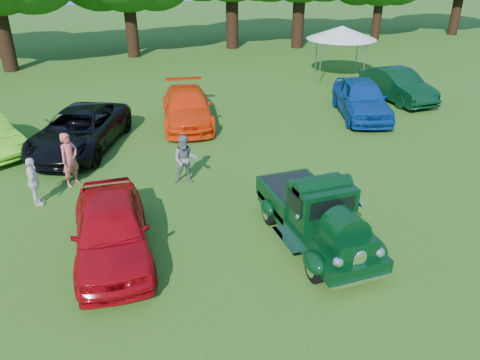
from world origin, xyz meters
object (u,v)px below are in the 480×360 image
object	(u,v)px
back_car_orange	(187,107)
back_car_green	(397,85)
canopy_tent	(342,33)
spectator_grey	(185,160)
red_convertible	(111,229)
spectator_pink	(70,160)
back_car_black	(80,130)
hero_pickup	(316,216)
back_car_blue	(362,98)
spectator_white	(34,182)

from	to	relation	value
back_car_orange	back_car_green	distance (m)	10.80
back_car_green	canopy_tent	distance (m)	5.24
back_car_green	spectator_grey	bearing A→B (deg)	-156.26
red_convertible	canopy_tent	world-z (taller)	canopy_tent
spectator_pink	canopy_tent	bearing A→B (deg)	-9.91
back_car_black	hero_pickup	bearing A→B (deg)	-32.56
red_convertible	back_car_black	size ratio (longest dim) A/B	0.81
back_car_orange	canopy_tent	world-z (taller)	canopy_tent
back_car_blue	spectator_white	world-z (taller)	back_car_blue
red_convertible	spectator_grey	distance (m)	4.29
back_car_orange	canopy_tent	xyz separation A→B (m)	(10.31, 4.74, 1.85)
back_car_green	spectator_grey	xyz separation A→B (m)	(-12.25, -5.51, 0.05)
back_car_blue	spectator_pink	distance (m)	12.97
back_car_black	canopy_tent	bearing A→B (deg)	47.82
red_convertible	back_car_blue	xyz separation A→B (m)	(11.83, 7.27, 0.07)
hero_pickup	back_car_blue	world-z (taller)	hero_pickup
red_convertible	back_car_blue	world-z (taller)	back_car_blue
hero_pickup	canopy_tent	distance (m)	17.68
back_car_blue	spectator_white	distance (m)	14.25
back_car_black	canopy_tent	distance (m)	16.22
hero_pickup	back_car_green	world-z (taller)	hero_pickup
spectator_white	canopy_tent	world-z (taller)	canopy_tent
back_car_black	spectator_white	bearing A→B (deg)	-84.96
spectator_grey	back_car_blue	bearing A→B (deg)	41.35
spectator_white	back_car_green	bearing A→B (deg)	-73.20
red_convertible	back_car_orange	xyz separation A→B (m)	(4.14, 9.00, -0.03)
back_car_black	red_convertible	bearing A→B (deg)	-61.85
back_car_green	back_car_blue	bearing A→B (deg)	-153.40
canopy_tent	spectator_white	bearing A→B (deg)	-147.74
spectator_white	canopy_tent	xyz separation A→B (m)	(16.35, 10.32, 1.83)
back_car_green	spectator_white	xyz separation A→B (m)	(-16.83, -5.43, -0.01)
red_convertible	spectator_grey	bearing A→B (deg)	54.50
spectator_grey	back_car_black	bearing A→B (deg)	144.80
back_car_orange	spectator_grey	xyz separation A→B (m)	(-1.45, -5.66, 0.09)
spectator_pink	spectator_white	distance (m)	1.48
spectator_grey	back_car_green	bearing A→B (deg)	42.35
back_car_blue	back_car_green	world-z (taller)	back_car_blue
back_car_orange	back_car_green	xyz separation A→B (m)	(10.80, -0.14, 0.03)
red_convertible	back_car_green	world-z (taller)	red_convertible
back_car_orange	spectator_white	size ratio (longest dim) A/B	3.33
back_car_orange	back_car_blue	bearing A→B (deg)	-2.17
spectator_pink	canopy_tent	size ratio (longest dim) A/B	0.35
back_car_green	back_car_black	bearing A→B (deg)	-175.46
back_car_orange	back_car_blue	distance (m)	7.88
hero_pickup	canopy_tent	world-z (taller)	canopy_tent
back_car_orange	spectator_pink	world-z (taller)	spectator_pink
back_car_blue	back_car_green	bearing A→B (deg)	45.92
back_car_black	back_car_blue	xyz separation A→B (m)	(12.24, -0.24, 0.07)
back_car_black	back_car_orange	bearing A→B (deg)	43.24
back_car_orange	back_car_blue	xyz separation A→B (m)	(7.69, -1.73, 0.11)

